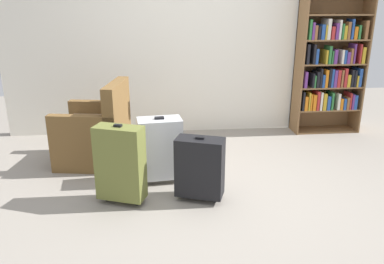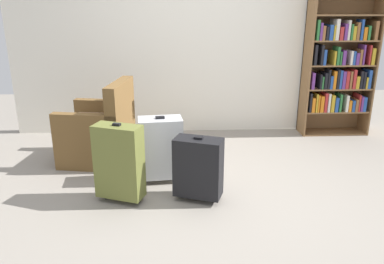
{
  "view_description": "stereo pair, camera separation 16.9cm",
  "coord_description": "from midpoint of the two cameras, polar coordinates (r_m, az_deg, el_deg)",
  "views": [
    {
      "loc": [
        -0.52,
        -3.23,
        1.72
      ],
      "look_at": [
        -0.16,
        0.2,
        0.55
      ],
      "focal_mm": 36.45,
      "sensor_mm": 36.0,
      "label": 1
    },
    {
      "loc": [
        -0.35,
        -3.24,
        1.72
      ],
      "look_at": [
        -0.16,
        0.2,
        0.55
      ],
      "focal_mm": 36.45,
      "sensor_mm": 36.0,
      "label": 2
    }
  ],
  "objects": [
    {
      "name": "suitcase_black",
      "position": [
        3.46,
        2.33,
        -5.21
      ],
      "size": [
        0.46,
        0.34,
        0.6
      ],
      "color": "black",
      "rests_on": "ground"
    },
    {
      "name": "armchair",
      "position": [
        4.42,
        -12.22,
        -0.15
      ],
      "size": [
        0.81,
        0.81,
        0.9
      ],
      "color": "brown",
      "rests_on": "ground"
    },
    {
      "name": "mug",
      "position": [
        4.28,
        -4.83,
        -4.29
      ],
      "size": [
        0.12,
        0.08,
        0.1
      ],
      "color": "white",
      "rests_on": "ground"
    },
    {
      "name": "bookshelf",
      "position": [
        5.49,
        21.5,
        8.9
      ],
      "size": [
        0.88,
        0.33,
        1.84
      ],
      "color": "brown",
      "rests_on": "ground"
    },
    {
      "name": "back_wall",
      "position": [
        5.2,
        1.78,
        14.14
      ],
      "size": [
        4.84,
        0.1,
        2.6
      ],
      "primitive_type": "cube",
      "color": "silver",
      "rests_on": "ground"
    },
    {
      "name": "suitcase_olive",
      "position": [
        3.45,
        -9.24,
        -4.33
      ],
      "size": [
        0.45,
        0.32,
        0.73
      ],
      "color": "brown",
      "rests_on": "ground"
    },
    {
      "name": "ground_plane",
      "position": [
        3.69,
        4.09,
        -9.07
      ],
      "size": [
        8.48,
        8.48,
        0.0
      ],
      "primitive_type": "plane",
      "color": "gray"
    },
    {
      "name": "suitcase_silver",
      "position": [
        3.82,
        -3.32,
        -2.31
      ],
      "size": [
        0.44,
        0.28,
        0.67
      ],
      "color": "#B7BABF",
      "rests_on": "ground"
    }
  ]
}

